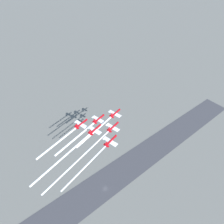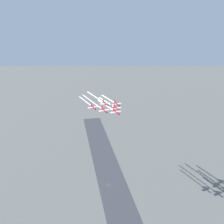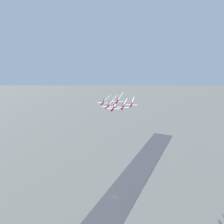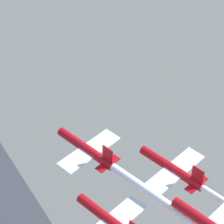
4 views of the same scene
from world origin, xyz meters
name	(u,v)px [view 2 (image 2 of 4)]	position (x,y,z in m)	size (l,w,h in m)	color
ground_plane	(108,185)	(0.00, 0.00, 0.00)	(3000.00, 3000.00, 0.00)	#60605B
runway_strip	(115,194)	(-9.50, 13.10, 0.10)	(163.82, 406.78, 0.20)	#38383D
jet_0	(116,112)	(-9.25, 12.73, 92.28)	(10.17, 10.35, 3.70)	#B20C14
jet_1	(116,108)	(-8.46, -0.01, 91.11)	(10.17, 10.35, 3.70)	#B20C14
jet_2	(104,110)	(2.27, 7.24, 91.20)	(10.17, 10.35, 3.70)	#B20C14
jet_3	(117,104)	(-7.66, -12.75, 91.09)	(10.17, 10.35, 3.70)	#B20C14
jet_4	(105,103)	(3.07, -5.50, 93.74)	(10.17, 10.35, 3.70)	#B20C14
jet_5	(93,107)	(13.79, 1.74, 91.93)	(10.17, 10.35, 3.70)	#B20C14
smoke_trail_0	(105,105)	(2.95, -5.33, 92.23)	(19.68, 28.37, 1.15)	white
smoke_trail_1	(106,102)	(3.81, -18.17, 91.06)	(19.87, 28.60, 1.22)	white
smoke_trail_2	(91,101)	(19.69, -18.56, 91.15)	(29.91, 43.69, 0.89)	white
smoke_trail_3	(108,99)	(3.79, -29.70, 91.03)	(18.20, 26.15, 1.19)	white
smoke_trail_4	(95,97)	(17.78, -27.28, 93.68)	(24.61, 35.73, 1.04)	white
smoke_trail_5	(85,101)	(26.23, -16.68, 91.87)	(19.95, 28.94, 0.89)	white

